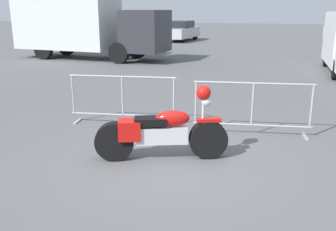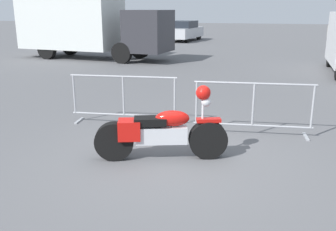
{
  "view_description": "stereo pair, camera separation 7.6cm",
  "coord_description": "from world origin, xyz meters",
  "px_view_note": "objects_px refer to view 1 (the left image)",
  "views": [
    {
      "loc": [
        1.41,
        -5.59,
        2.45
      ],
      "look_at": [
        -0.26,
        0.46,
        0.65
      ],
      "focal_mm": 40.0,
      "sensor_mm": 36.0,
      "label": 1
    },
    {
      "loc": [
        1.48,
        -5.57,
        2.45
      ],
      "look_at": [
        -0.26,
        0.46,
        0.65
      ],
      "focal_mm": 40.0,
      "sensor_mm": 36.0,
      "label": 2
    }
  ],
  "objects_px": {
    "crowd_barrier_far": "(252,108)",
    "motorcycle": "(162,132)",
    "pedestrian": "(326,35)",
    "box_truck": "(83,25)",
    "parked_car_tan": "(144,31)",
    "crowd_barrier_near": "(123,99)",
    "parked_car_blue": "(105,31)",
    "parked_car_silver": "(180,31)"
  },
  "relations": [
    {
      "from": "parked_car_blue",
      "to": "parked_car_silver",
      "type": "bearing_deg",
      "value": -82.55
    },
    {
      "from": "crowd_barrier_near",
      "to": "pedestrian",
      "type": "xyz_separation_m",
      "value": [
        6.05,
        16.87,
        0.36
      ]
    },
    {
      "from": "parked_car_silver",
      "to": "parked_car_tan",
      "type": "bearing_deg",
      "value": 88.46
    },
    {
      "from": "motorcycle",
      "to": "parked_car_tan",
      "type": "relative_size",
      "value": 0.51
    },
    {
      "from": "crowd_barrier_near",
      "to": "crowd_barrier_far",
      "type": "distance_m",
      "value": 2.76
    },
    {
      "from": "motorcycle",
      "to": "box_truck",
      "type": "distance_m",
      "value": 13.81
    },
    {
      "from": "motorcycle",
      "to": "parked_car_tan",
      "type": "xyz_separation_m",
      "value": [
        -8.46,
        23.63,
        0.23
      ]
    },
    {
      "from": "crowd_barrier_near",
      "to": "box_truck",
      "type": "height_order",
      "value": "box_truck"
    },
    {
      "from": "crowd_barrier_far",
      "to": "parked_car_tan",
      "type": "height_order",
      "value": "parked_car_tan"
    },
    {
      "from": "motorcycle",
      "to": "parked_car_silver",
      "type": "distance_m",
      "value": 23.82
    },
    {
      "from": "crowd_barrier_far",
      "to": "crowd_barrier_near",
      "type": "bearing_deg",
      "value": 180.0
    },
    {
      "from": "motorcycle",
      "to": "parked_car_silver",
      "type": "height_order",
      "value": "parked_car_silver"
    },
    {
      "from": "parked_car_silver",
      "to": "crowd_barrier_far",
      "type": "bearing_deg",
      "value": -156.59
    },
    {
      "from": "parked_car_blue",
      "to": "parked_car_silver",
      "type": "height_order",
      "value": "parked_car_silver"
    },
    {
      "from": "motorcycle",
      "to": "box_truck",
      "type": "height_order",
      "value": "box_truck"
    },
    {
      "from": "motorcycle",
      "to": "parked_car_silver",
      "type": "relative_size",
      "value": 0.46
    },
    {
      "from": "motorcycle",
      "to": "pedestrian",
      "type": "distance_m",
      "value": 19.14
    },
    {
      "from": "crowd_barrier_near",
      "to": "pedestrian",
      "type": "distance_m",
      "value": 17.92
    },
    {
      "from": "crowd_barrier_far",
      "to": "box_truck",
      "type": "distance_m",
      "value": 13.3
    },
    {
      "from": "crowd_barrier_far",
      "to": "pedestrian",
      "type": "xyz_separation_m",
      "value": [
        3.29,
        16.87,
        0.36
      ]
    },
    {
      "from": "crowd_barrier_near",
      "to": "parked_car_tan",
      "type": "xyz_separation_m",
      "value": [
        -7.09,
        21.94,
        0.15
      ]
    },
    {
      "from": "crowd_barrier_far",
      "to": "motorcycle",
      "type": "bearing_deg",
      "value": -129.19
    },
    {
      "from": "motorcycle",
      "to": "box_truck",
      "type": "bearing_deg",
      "value": 103.87
    },
    {
      "from": "crowd_barrier_near",
      "to": "parked_car_silver",
      "type": "distance_m",
      "value": 21.88
    },
    {
      "from": "crowd_barrier_near",
      "to": "parked_car_silver",
      "type": "relative_size",
      "value": 0.5
    },
    {
      "from": "pedestrian",
      "to": "parked_car_tan",
      "type": "bearing_deg",
      "value": 171.44
    },
    {
      "from": "crowd_barrier_near",
      "to": "box_truck",
      "type": "distance_m",
      "value": 11.65
    },
    {
      "from": "crowd_barrier_far",
      "to": "parked_car_blue",
      "type": "relative_size",
      "value": 0.55
    },
    {
      "from": "crowd_barrier_far",
      "to": "parked_car_blue",
      "type": "distance_m",
      "value": 25.0
    },
    {
      "from": "box_truck",
      "to": "parked_car_tan",
      "type": "relative_size",
      "value": 1.85
    },
    {
      "from": "parked_car_silver",
      "to": "pedestrian",
      "type": "xyz_separation_m",
      "value": [
        10.0,
        -4.65,
        0.14
      ]
    },
    {
      "from": "crowd_barrier_near",
      "to": "parked_car_blue",
      "type": "bearing_deg",
      "value": 115.55
    },
    {
      "from": "crowd_barrier_far",
      "to": "pedestrian",
      "type": "relative_size",
      "value": 1.38
    },
    {
      "from": "pedestrian",
      "to": "box_truck",
      "type": "bearing_deg",
      "value": -137.48
    },
    {
      "from": "box_truck",
      "to": "parked_car_silver",
      "type": "distance_m",
      "value": 11.87
    },
    {
      "from": "parked_car_tan",
      "to": "parked_car_blue",
      "type": "bearing_deg",
      "value": 106.37
    },
    {
      "from": "motorcycle",
      "to": "parked_car_tan",
      "type": "height_order",
      "value": "parked_car_tan"
    },
    {
      "from": "crowd_barrier_near",
      "to": "parked_car_silver",
      "type": "height_order",
      "value": "parked_car_silver"
    },
    {
      "from": "box_truck",
      "to": "parked_car_tan",
      "type": "xyz_separation_m",
      "value": [
        -1.0,
        12.07,
        -0.93
      ]
    },
    {
      "from": "crowd_barrier_far",
      "to": "pedestrian",
      "type": "height_order",
      "value": "pedestrian"
    },
    {
      "from": "motorcycle",
      "to": "pedestrian",
      "type": "xyz_separation_m",
      "value": [
        4.67,
        18.56,
        0.44
      ]
    },
    {
      "from": "parked_car_blue",
      "to": "parked_car_tan",
      "type": "xyz_separation_m",
      "value": [
        3.13,
        0.57,
        0.01
      ]
    }
  ]
}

